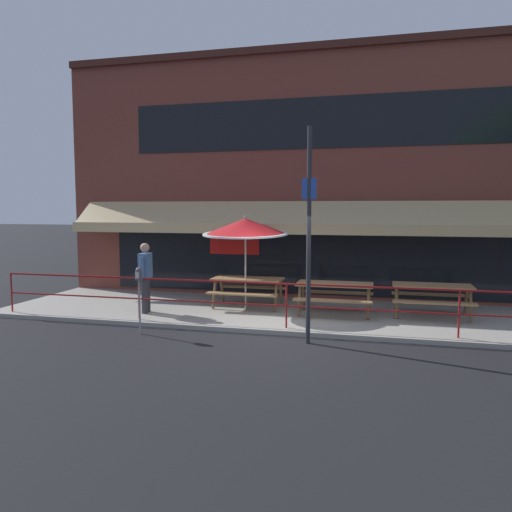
# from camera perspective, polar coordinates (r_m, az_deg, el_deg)

# --- Properties ---
(ground_plane) EXTENTS (120.00, 120.00, 0.00)m
(ground_plane) POSITION_cam_1_polar(r_m,az_deg,el_deg) (10.54, 3.16, -9.09)
(ground_plane) COLOR black
(patio_deck) EXTENTS (15.00, 4.00, 0.10)m
(patio_deck) POSITION_cam_1_polar(r_m,az_deg,el_deg) (12.45, 4.94, -6.59)
(patio_deck) COLOR #9E998E
(patio_deck) RESTS_ON ground
(restaurant_building) EXTENTS (15.00, 1.60, 7.14)m
(restaurant_building) POSITION_cam_1_polar(r_m,az_deg,el_deg) (14.40, 6.49, 9.02)
(restaurant_building) COLOR brown
(restaurant_building) RESTS_ON ground
(patio_railing) EXTENTS (13.84, 0.04, 0.97)m
(patio_railing) POSITION_cam_1_polar(r_m,az_deg,el_deg) (10.66, 3.50, -4.53)
(patio_railing) COLOR maroon
(patio_railing) RESTS_ON patio_deck
(picnic_table_left) EXTENTS (1.80, 1.42, 0.76)m
(picnic_table_left) POSITION_cam_1_polar(r_m,az_deg,el_deg) (12.82, -0.95, -3.24)
(picnic_table_left) COLOR #997047
(picnic_table_left) RESTS_ON patio_deck
(picnic_table_centre) EXTENTS (1.80, 1.42, 0.76)m
(picnic_table_centre) POSITION_cam_1_polar(r_m,az_deg,el_deg) (12.13, 8.97, -3.81)
(picnic_table_centre) COLOR #997047
(picnic_table_centre) RESTS_ON patio_deck
(picnic_table_right) EXTENTS (1.80, 1.42, 0.76)m
(picnic_table_right) POSITION_cam_1_polar(r_m,az_deg,el_deg) (12.42, 19.48, -3.84)
(picnic_table_right) COLOR #997047
(picnic_table_right) RESTS_ON patio_deck
(patio_umbrella_left) EXTENTS (2.14, 2.14, 2.38)m
(patio_umbrella_left) POSITION_cam_1_polar(r_m,az_deg,el_deg) (12.47, -1.22, 3.32)
(patio_umbrella_left) COLOR #B7B2A8
(patio_umbrella_left) RESTS_ON patio_deck
(pedestrian_walking) EXTENTS (0.29, 0.61, 1.71)m
(pedestrian_walking) POSITION_cam_1_polar(r_m,az_deg,el_deg) (12.44, -12.53, -2.01)
(pedestrian_walking) COLOR #333338
(pedestrian_walking) RESTS_ON patio_deck
(parking_meter_near) EXTENTS (0.15, 0.16, 1.42)m
(parking_meter_near) POSITION_cam_1_polar(r_m,az_deg,el_deg) (10.74, -13.22, -2.71)
(parking_meter_near) COLOR gray
(parking_meter_near) RESTS_ON ground
(street_sign_pole) EXTENTS (0.28, 0.09, 4.20)m
(street_sign_pole) POSITION_cam_1_polar(r_m,az_deg,el_deg) (9.67, 6.05, 2.53)
(street_sign_pole) COLOR #2D2D33
(street_sign_pole) RESTS_ON ground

